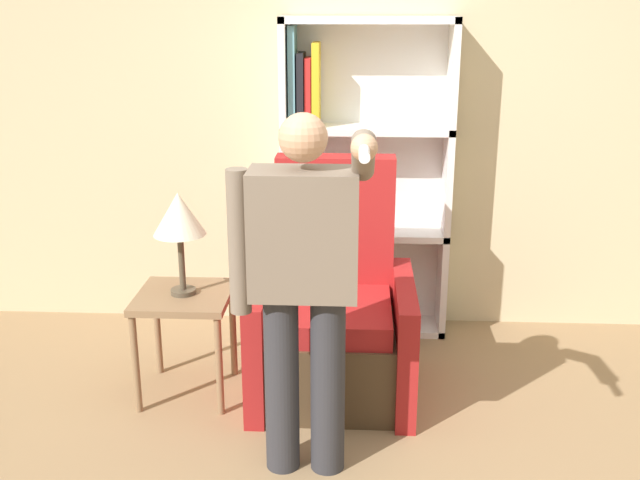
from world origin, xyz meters
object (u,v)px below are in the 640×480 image
object	(u,v)px
armchair	(333,322)
table_lamp	(179,217)
side_table	(184,309)
bookcase	(349,186)
person_standing	(303,278)

from	to	relation	value
armchair	table_lamp	distance (m)	0.98
table_lamp	armchair	bearing A→B (deg)	7.90
armchair	side_table	size ratio (longest dim) A/B	2.15
side_table	table_lamp	distance (m)	0.50
bookcase	armchair	distance (m)	0.96
person_standing	table_lamp	distance (m)	0.93
bookcase	table_lamp	bearing A→B (deg)	-133.15
table_lamp	side_table	bearing A→B (deg)	-90.00
bookcase	side_table	xyz separation A→B (m)	(-0.83, -0.88, -0.45)
bookcase	armchair	bearing A→B (deg)	-94.62
person_standing	side_table	bearing A→B (deg)	135.86
armchair	person_standing	size ratio (longest dim) A/B	0.77
armchair	side_table	bearing A→B (deg)	-172.10
armchair	person_standing	distance (m)	0.93
bookcase	side_table	world-z (taller)	bookcase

